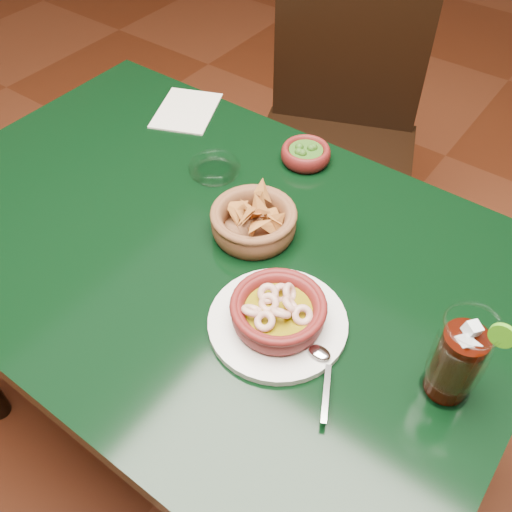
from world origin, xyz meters
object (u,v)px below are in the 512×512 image
Objects in this scene: dining_table at (205,274)px; dining_chair at (337,135)px; chip_basket at (254,221)px; shrimp_plate at (278,314)px; cola_drink at (458,359)px.

dining_chair is at bearing 98.56° from dining_table.
chip_basket is (0.07, 0.07, 0.13)m from dining_table.
dining_table is 1.22× the size of dining_chair.
dining_chair is at bearing 112.97° from shrimp_plate.
chip_basket is (0.17, -0.64, 0.24)m from dining_chair.
cola_drink is (0.27, 0.05, 0.05)m from shrimp_plate.
dining_table is 0.16m from chip_basket.
dining_chair is 5.10× the size of chip_basket.
cola_drink is at bearing -3.01° from dining_table.
shrimp_plate is at bearing -168.94° from cola_drink.
cola_drink is (0.49, -0.03, 0.18)m from dining_table.
cola_drink is (0.43, -0.10, 0.05)m from chip_basket.
dining_table is 0.27m from shrimp_plate.
dining_table is at bearing -133.40° from chip_basket.
shrimp_plate is 1.49× the size of cola_drink.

